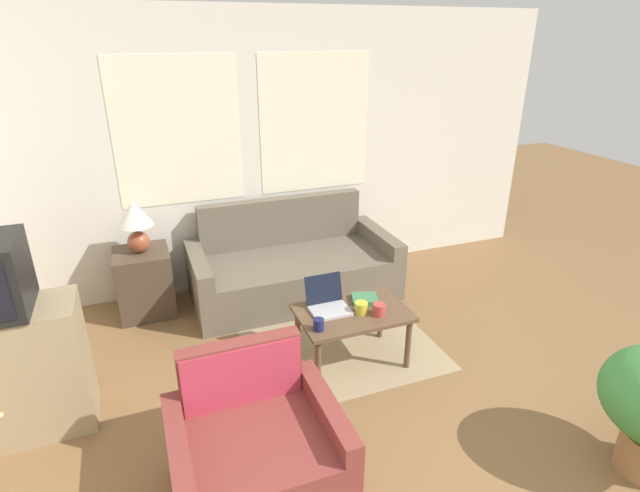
% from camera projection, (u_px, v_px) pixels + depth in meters
% --- Properties ---
extents(wall_back, '(6.19, 0.06, 2.60)m').
position_uv_depth(wall_back, '(258.00, 153.00, 4.76)').
color(wall_back, silver).
rests_on(wall_back, ground_plane).
extents(rug, '(1.48, 1.98, 0.01)m').
position_uv_depth(rug, '(324.00, 323.00, 4.40)').
color(rug, '#9E8966').
rests_on(rug, ground_plane).
extents(couch, '(1.92, 0.90, 0.88)m').
position_uv_depth(couch, '(292.00, 268.00, 4.83)').
color(couch, '#665B4C').
rests_on(couch, ground_plane).
extents(armchair, '(0.89, 0.74, 0.81)m').
position_uv_depth(armchair, '(256.00, 453.00, 2.71)').
color(armchair, brown).
rests_on(armchair, ground_plane).
extents(tv_dresser, '(0.96, 0.45, 0.87)m').
position_uv_depth(tv_dresser, '(2.00, 375.00, 3.04)').
color(tv_dresser, '#998460').
rests_on(tv_dresser, ground_plane).
extents(side_table, '(0.47, 0.47, 0.60)m').
position_uv_depth(side_table, '(145.00, 282.00, 4.48)').
color(side_table, '#4C3D2D').
rests_on(side_table, ground_plane).
extents(table_lamp, '(0.30, 0.30, 0.47)m').
position_uv_depth(table_lamp, '(135.00, 221.00, 4.25)').
color(table_lamp, brown).
rests_on(table_lamp, side_table).
extents(coffee_table, '(0.82, 0.55, 0.45)m').
position_uv_depth(coffee_table, '(352.00, 318.00, 3.75)').
color(coffee_table, brown).
rests_on(coffee_table, ground_plane).
extents(laptop, '(0.29, 0.29, 0.24)m').
position_uv_depth(laptop, '(328.00, 302.00, 3.74)').
color(laptop, '#B7B7BC').
rests_on(laptop, coffee_table).
extents(cup_navy, '(0.10, 0.10, 0.09)m').
position_uv_depth(cup_navy, '(361.00, 308.00, 3.68)').
color(cup_navy, gold).
rests_on(cup_navy, coffee_table).
extents(cup_yellow, '(0.09, 0.09, 0.09)m').
position_uv_depth(cup_yellow, '(379.00, 310.00, 3.66)').
color(cup_yellow, '#B23D38').
rests_on(cup_yellow, coffee_table).
extents(cup_white, '(0.08, 0.08, 0.09)m').
position_uv_depth(cup_white, '(319.00, 325.00, 3.47)').
color(cup_white, '#191E4C').
rests_on(cup_white, coffee_table).
extents(book_red, '(0.24, 0.22, 0.04)m').
position_uv_depth(book_red, '(365.00, 299.00, 3.86)').
color(book_red, '#3D7A4C').
rests_on(book_red, coffee_table).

